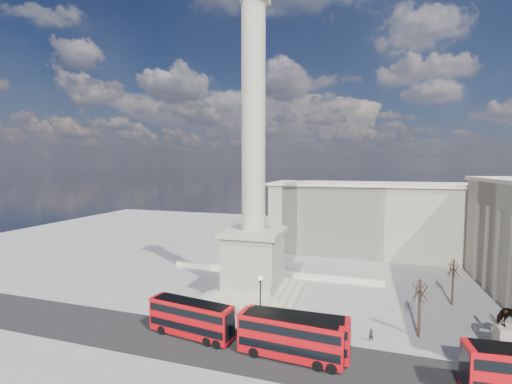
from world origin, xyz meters
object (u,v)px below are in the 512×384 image
Objects in this scene: red_bus_c at (297,334)px; victorian_lamp at (260,298)px; red_bus_b at (291,337)px; nelsons_column at (254,216)px; red_bus_a at (191,318)px; pedestrian_crossing at (266,317)px; pedestrian_walking at (371,335)px; pedestrian_standing at (480,362)px.

victorian_lamp is at bearing 140.05° from red_bus_c.
victorian_lamp reaches higher than red_bus_b.
red_bus_b is at bearing -59.11° from nelsons_column.
red_bus_a is at bearing 178.05° from red_bus_c.
red_bus_b is (12.48, -1.17, 0.12)m from red_bus_a.
pedestrian_crossing is (-5.21, 6.17, -1.46)m from red_bus_c.
pedestrian_walking is at bearing -132.63° from pedestrian_crossing.
red_bus_c is at bearing -56.25° from nelsons_column.
nelsons_column is at bearing -27.41° from pedestrian_standing.
red_bus_c is 7.42× the size of pedestrian_walking.
pedestrian_standing is at bearing 14.46° from red_bus_b.
red_bus_a is 5.75× the size of pedestrian_crossing.
pedestrian_standing is at bearing 12.27° from red_bus_a.
red_bus_b is 6.69× the size of pedestrian_standing.
pedestrian_crossing is (4.28, -8.04, -11.96)m from nelsons_column.
nelsons_column is 20.49m from red_bus_b.
pedestrian_walking is (17.33, -8.69, -12.15)m from nelsons_column.
pedestrian_walking is at bearing 4.34° from victorian_lamp.
nelsons_column reaches higher than victorian_lamp.
red_bus_c is 6.64× the size of pedestrian_standing.
red_bus_a reaches higher than pedestrian_crossing.
red_bus_b is 7.48× the size of pedestrian_walking.
victorian_lamp reaches higher than red_bus_c.
nelsons_column is at bearing -11.75° from pedestrian_crossing.
red_bus_b reaches higher than pedestrian_walking.
pedestrian_crossing is (7.73, 5.88, -1.34)m from red_bus_a.
red_bus_a is 7.18× the size of pedestrian_walking.
red_bus_a is 31.28m from pedestrian_standing.
pedestrian_walking is 0.89× the size of pedestrian_standing.
victorian_lamp is at bearing 130.30° from pedestrian_crossing.
red_bus_c is at bearing 66.06° from red_bus_b.
red_bus_a is 1.59× the size of victorian_lamp.
red_bus_a is at bearing 178.22° from red_bus_b.
red_bus_a is at bearing -0.41° from pedestrian_standing.
red_bus_a is at bearing -150.46° from victorian_lamp.
pedestrian_walking is at bearing 21.95° from red_bus_a.
red_bus_a is 0.97× the size of red_bus_c.
victorian_lamp is (-5.51, 4.50, 1.66)m from red_bus_c.
nelsons_column is 17.85m from red_bus_a.
nelsons_column is at bearing 123.04° from red_bus_c.
nelsons_column is 25.99× the size of pedestrian_crossing.
nelsons_column is at bearing 112.31° from victorian_lamp.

